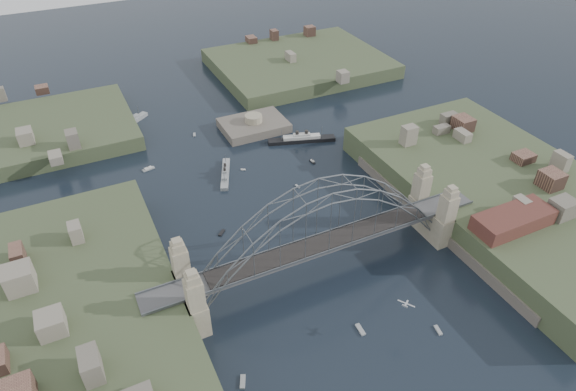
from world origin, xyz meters
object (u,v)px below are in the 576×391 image
(bridge, at_px, (323,230))
(wharf_shed, at_px, (513,220))
(naval_cruiser_near, at_px, (225,173))
(ocean_liner, at_px, (302,139))
(naval_cruiser_far, at_px, (130,123))
(fort_island, at_px, (254,130))

(bridge, distance_m, wharf_shed, 46.23)
(bridge, xyz_separation_m, wharf_shed, (44.00, -14.00, -2.32))
(bridge, relative_size, wharf_shed, 4.20)
(wharf_shed, height_order, naval_cruiser_near, wharf_shed)
(bridge, xyz_separation_m, ocean_liner, (23.12, 55.30, -11.47))
(naval_cruiser_far, bearing_deg, wharf_shed, -56.54)
(fort_island, relative_size, wharf_shed, 1.10)
(naval_cruiser_near, bearing_deg, bridge, -81.85)
(bridge, height_order, naval_cruiser_near, bridge)
(bridge, height_order, fort_island, bridge)
(naval_cruiser_near, xyz_separation_m, naval_cruiser_far, (-19.28, 44.61, 0.12))
(fort_island, relative_size, naval_cruiser_near, 1.40)
(wharf_shed, bearing_deg, naval_cruiser_near, 129.59)
(wharf_shed, bearing_deg, naval_cruiser_far, 123.46)
(naval_cruiser_far, bearing_deg, naval_cruiser_near, -66.63)
(wharf_shed, bearing_deg, bridge, 162.35)
(naval_cruiser_near, relative_size, naval_cruiser_far, 1.10)
(bridge, distance_m, naval_cruiser_far, 96.34)
(bridge, bearing_deg, wharf_shed, -17.65)
(wharf_shed, relative_size, naval_cruiser_near, 1.27)
(ocean_liner, bearing_deg, wharf_shed, -73.23)
(fort_island, relative_size, naval_cruiser_far, 1.53)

